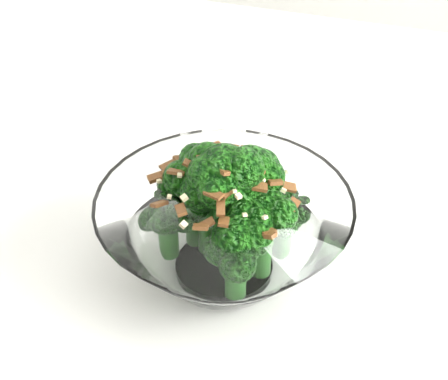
% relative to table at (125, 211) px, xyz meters
% --- Properties ---
extents(table, '(1.26, 0.89, 0.75)m').
position_rel_table_xyz_m(table, '(0.00, 0.00, 0.00)').
color(table, white).
rests_on(table, ground).
extents(broccoli_dish, '(0.20, 0.20, 0.12)m').
position_rel_table_xyz_m(broccoli_dish, '(0.16, -0.10, 0.11)').
color(broccoli_dish, white).
rests_on(broccoli_dish, table).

